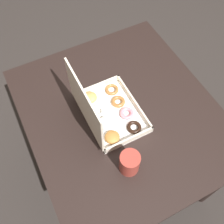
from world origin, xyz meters
TOP-DOWN VIEW (x-y plane):
  - ground_plane at (0.00, 0.00)m, footprint 8.00×8.00m
  - dining_table at (0.00, 0.00)m, footprint 0.96×0.85m
  - donut_box at (0.01, 0.08)m, footprint 0.33×0.24m
  - coffee_mug at (-0.25, 0.10)m, footprint 0.08×0.08m

SIDE VIEW (x-z plane):
  - ground_plane at x=0.00m, z-range 0.00..0.00m
  - dining_table at x=0.00m, z-range 0.25..0.97m
  - coffee_mug at x=-0.25m, z-range 0.72..0.83m
  - donut_box at x=0.01m, z-range 0.64..0.91m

